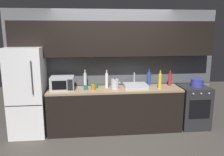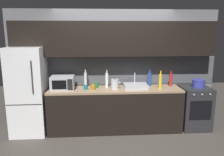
{
  "view_description": "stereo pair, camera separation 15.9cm",
  "coord_description": "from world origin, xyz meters",
  "views": [
    {
      "loc": [
        -0.53,
        -3.55,
        2.07
      ],
      "look_at": [
        -0.06,
        0.9,
        1.12
      ],
      "focal_mm": 36.23,
      "sensor_mm": 36.0,
      "label": 1
    },
    {
      "loc": [
        -0.38,
        -3.57,
        2.07
      ],
      "look_at": [
        -0.06,
        0.9,
        1.12
      ],
      "focal_mm": 36.23,
      "sensor_mm": 36.0,
      "label": 2
    }
  ],
  "objects": [
    {
      "name": "wine_bottle_yellow",
      "position": [
        0.91,
        0.82,
        1.06
      ],
      "size": [
        0.06,
        0.06,
        0.37
      ],
      "color": "gold",
      "rests_on": "counter_run"
    },
    {
      "name": "ground_plane",
      "position": [
        0.0,
        0.0,
        0.0
      ],
      "size": [
        10.0,
        10.0,
        0.0
      ],
      "primitive_type": "plane",
      "color": "#3D3833"
    },
    {
      "name": "refrigerator",
      "position": [
        -1.74,
        0.9,
        0.88
      ],
      "size": [
        0.68,
        0.69,
        1.76
      ],
      "color": "white",
      "rests_on": "ground"
    },
    {
      "name": "cooking_pot",
      "position": [
        1.75,
        0.9,
        0.98
      ],
      "size": [
        0.26,
        0.26,
        0.16
      ],
      "color": "#333899",
      "rests_on": "oven_range"
    },
    {
      "name": "sink_basin",
      "position": [
        0.43,
        0.93,
        0.94
      ],
      "size": [
        0.48,
        0.38,
        0.3
      ],
      "color": "#ADAFB5",
      "rests_on": "counter_run"
    },
    {
      "name": "back_wall",
      "position": [
        0.0,
        1.2,
        1.55
      ],
      "size": [
        4.46,
        0.44,
        2.5
      ],
      "color": "slate",
      "rests_on": "ground"
    },
    {
      "name": "counter_run",
      "position": [
        0.0,
        0.9,
        0.45
      ],
      "size": [
        2.72,
        0.6,
        0.9
      ],
      "color": "black",
      "rests_on": "ground"
    },
    {
      "name": "mug_teal",
      "position": [
        -0.6,
        0.88,
        0.94
      ],
      "size": [
        0.08,
        0.08,
        0.09
      ],
      "primitive_type": "cylinder",
      "color": "#19666B",
      "rests_on": "counter_run"
    },
    {
      "name": "wine_bottle_blue",
      "position": [
        0.76,
        1.09,
        1.05
      ],
      "size": [
        0.08,
        0.08,
        0.36
      ],
      "color": "#234299",
      "rests_on": "counter_run"
    },
    {
      "name": "wine_bottle_white",
      "position": [
        -0.16,
        0.99,
        1.06
      ],
      "size": [
        0.06,
        0.06,
        0.37
      ],
      "color": "silver",
      "rests_on": "counter_run"
    },
    {
      "name": "kettle",
      "position": [
        -0.0,
        0.89,
        1.0
      ],
      "size": [
        0.2,
        0.16,
        0.22
      ],
      "color": "#B7BABF",
      "rests_on": "counter_run"
    },
    {
      "name": "microwave",
      "position": [
        -1.06,
        0.92,
        1.04
      ],
      "size": [
        0.46,
        0.35,
        0.27
      ],
      "color": "#A8AAAF",
      "rests_on": "counter_run"
    },
    {
      "name": "oven_range",
      "position": [
        1.7,
        0.9,
        0.45
      ],
      "size": [
        0.6,
        0.62,
        0.9
      ],
      "color": "#232326",
      "rests_on": "ground"
    },
    {
      "name": "mug_amber",
      "position": [
        -0.45,
        0.83,
        0.95
      ],
      "size": [
        0.08,
        0.08,
        0.11
      ],
      "primitive_type": "cylinder",
      "color": "#B27019",
      "rests_on": "counter_run"
    },
    {
      "name": "mug_green",
      "position": [
        -0.39,
        0.99,
        0.95
      ],
      "size": [
        0.08,
        0.08,
        0.11
      ],
      "primitive_type": "cylinder",
      "color": "#1E6B2D",
      "rests_on": "counter_run"
    },
    {
      "name": "wine_bottle_red",
      "position": [
        1.2,
        1.04,
        1.04
      ],
      "size": [
        0.07,
        0.07,
        0.33
      ],
      "color": "#A82323",
      "rests_on": "counter_run"
    },
    {
      "name": "wine_bottle_clear",
      "position": [
        -0.61,
        1.11,
        1.05
      ],
      "size": [
        0.06,
        0.06,
        0.37
      ],
      "color": "silver",
      "rests_on": "counter_run"
    }
  ]
}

